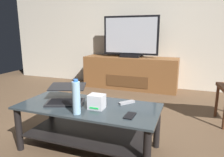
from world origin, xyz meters
name	(u,v)px	position (x,y,z in m)	size (l,w,h in m)	color
ground_plane	(102,143)	(0.00, 0.00, 0.00)	(7.68, 7.68, 0.00)	brown
back_wall	(151,15)	(0.00, 2.46, 1.40)	(6.40, 0.12, 2.80)	beige
coffee_table	(89,119)	(-0.08, -0.13, 0.29)	(1.29, 0.59, 0.43)	#2D383D
media_cabinet	(130,73)	(-0.30, 2.14, 0.30)	(1.79, 0.51, 0.61)	brown
television	(131,37)	(-0.30, 2.12, 0.98)	(1.05, 0.20, 0.77)	black
laptop	(66,96)	(-0.32, -0.11, 0.49)	(0.44, 0.45, 0.15)	black
router_box	(97,102)	(0.03, -0.17, 0.49)	(0.13, 0.12, 0.13)	silver
water_bottle_near	(76,98)	(-0.08, -0.34, 0.57)	(0.07, 0.07, 0.29)	#99C6E5
cell_phone	(130,116)	(0.34, -0.24, 0.43)	(0.07, 0.14, 0.01)	black
tv_remote	(127,102)	(0.24, 0.04, 0.44)	(0.04, 0.16, 0.02)	#99999E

